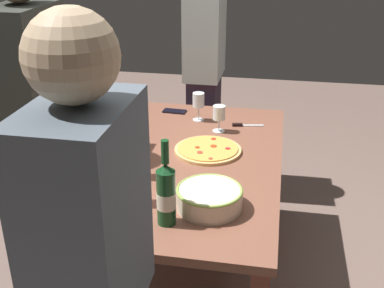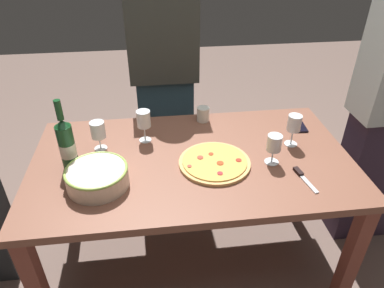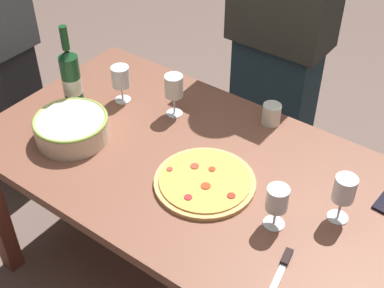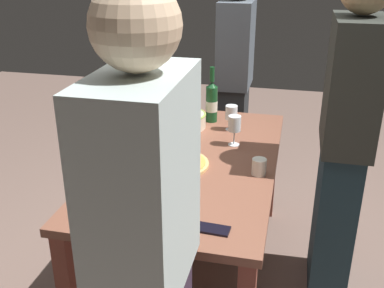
# 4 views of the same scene
# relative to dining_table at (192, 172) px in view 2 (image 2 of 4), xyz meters

# --- Properties ---
(ground_plane) EXTENTS (8.00, 8.00, 0.00)m
(ground_plane) POSITION_rel_dining_table_xyz_m (0.00, 0.00, -0.66)
(ground_plane) COLOR #755E54
(dining_table) EXTENTS (1.60, 0.90, 0.75)m
(dining_table) POSITION_rel_dining_table_xyz_m (0.00, 0.00, 0.00)
(dining_table) COLOR brown
(dining_table) RESTS_ON ground
(pizza) EXTENTS (0.35, 0.35, 0.02)m
(pizza) POSITION_rel_dining_table_xyz_m (0.10, -0.07, 0.10)
(pizza) COLOR #E3B26A
(pizza) RESTS_ON dining_table
(serving_bowl) EXTENTS (0.28, 0.28, 0.09)m
(serving_bowl) POSITION_rel_dining_table_xyz_m (-0.45, -0.16, 0.14)
(serving_bowl) COLOR beige
(serving_bowl) RESTS_ON dining_table
(wine_bottle) EXTENTS (0.08, 0.08, 0.36)m
(wine_bottle) POSITION_rel_dining_table_xyz_m (-0.59, -0.01, 0.23)
(wine_bottle) COLOR #154520
(wine_bottle) RESTS_ON dining_table
(wine_glass_near_pizza) EXTENTS (0.07, 0.07, 0.17)m
(wine_glass_near_pizza) POSITION_rel_dining_table_xyz_m (0.54, 0.06, 0.22)
(wine_glass_near_pizza) COLOR white
(wine_glass_near_pizza) RESTS_ON dining_table
(wine_glass_by_bottle) EXTENTS (0.07, 0.07, 0.15)m
(wine_glass_by_bottle) POSITION_rel_dining_table_xyz_m (0.39, -0.08, 0.20)
(wine_glass_by_bottle) COLOR white
(wine_glass_by_bottle) RESTS_ON dining_table
(wine_glass_far_left) EXTENTS (0.07, 0.07, 0.18)m
(wine_glass_far_left) POSITION_rel_dining_table_xyz_m (-0.23, 0.19, 0.22)
(wine_glass_far_left) COLOR white
(wine_glass_far_left) RESTS_ON dining_table
(wine_glass_far_right) EXTENTS (0.07, 0.07, 0.16)m
(wine_glass_far_right) POSITION_rel_dining_table_xyz_m (-0.46, 0.14, 0.20)
(wine_glass_far_right) COLOR white
(wine_glass_far_right) RESTS_ON dining_table
(cup_amber) EXTENTS (0.07, 0.07, 0.09)m
(cup_amber) POSITION_rel_dining_table_xyz_m (0.11, 0.37, 0.14)
(cup_amber) COLOR silver
(cup_amber) RESTS_ON dining_table
(cell_phone) EXTENTS (0.08, 0.15, 0.01)m
(cell_phone) POSITION_rel_dining_table_xyz_m (0.65, 0.23, 0.10)
(cell_phone) COLOR black
(cell_phone) RESTS_ON dining_table
(pizza_knife) EXTENTS (0.06, 0.19, 0.02)m
(pizza_knife) POSITION_rel_dining_table_xyz_m (0.49, -0.22, 0.10)
(pizza_knife) COLOR silver
(pizza_knife) RESTS_ON dining_table
(person_guest_left) EXTENTS (0.44, 0.24, 1.75)m
(person_guest_left) POSITION_rel_dining_table_xyz_m (-0.09, 0.78, 0.23)
(person_guest_left) COLOR #1D333D
(person_guest_left) RESTS_ON ground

